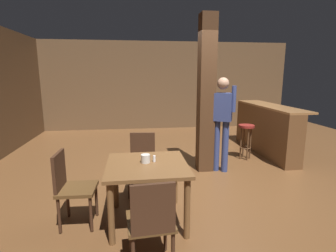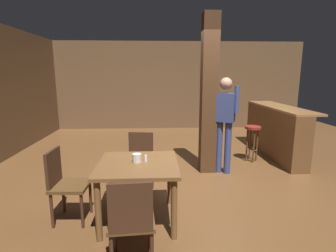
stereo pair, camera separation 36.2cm
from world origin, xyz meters
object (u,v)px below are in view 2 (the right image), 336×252
bar_counter (274,130)px  bar_stool_near (252,135)px  chair_north (140,159)px  salt_shaker (146,158)px  chair_west (64,181)px  standing_person (224,119)px  dining_table (138,173)px  chair_south (131,219)px  napkin_cup (137,158)px

bar_counter → bar_stool_near: bar_counter is taller
chair_north → salt_shaker: size_ratio=11.57×
chair_west → standing_person: standing_person is taller
chair_north → salt_shaker: chair_north is taller
salt_shaker → bar_stool_near: bearing=44.6°
dining_table → chair_west: size_ratio=1.06×
bar_counter → bar_stool_near: (-0.63, -0.40, -0.01)m
dining_table → bar_counter: (2.83, 2.53, -0.06)m
chair_south → chair_west: bearing=135.1°
chair_west → bar_stool_near: (3.09, 2.09, 0.04)m
chair_south → standing_person: standing_person is taller
dining_table → standing_person: size_ratio=0.55×
dining_table → chair_west: 0.90m
chair_south → standing_person: (1.45, 2.37, 0.50)m
salt_shaker → bar_stool_near: salt_shaker is taller
dining_table → bar_stool_near: 3.06m
salt_shaker → chair_west: bearing=-178.9°
dining_table → chair_south: size_ratio=1.06×
standing_person → bar_stool_near: 1.08m
dining_table → napkin_cup: 0.18m
napkin_cup → salt_shaker: bearing=8.7°
chair_north → standing_person: size_ratio=0.52×
chair_south → chair_north: bearing=90.6°
dining_table → chair_south: (-0.01, -0.84, -0.11)m
chair_south → bar_stool_near: (2.21, 2.97, 0.04)m
chair_west → bar_counter: bar_counter is taller
salt_shaker → bar_stool_near: 2.96m
dining_table → bar_counter: bearing=41.9°
napkin_cup → standing_person: standing_person is taller
chair_south → salt_shaker: 0.94m
napkin_cup → bar_counter: size_ratio=0.05×
chair_north → bar_counter: (2.86, 1.70, 0.05)m
chair_west → chair_south: 1.25m
chair_north → chair_west: size_ratio=1.00×
standing_person → bar_counter: standing_person is taller
chair_west → bar_counter: size_ratio=0.38×
chair_north → chair_south: bearing=-89.4°
standing_person → bar_stool_near: bearing=38.7°
dining_table → chair_north: 0.84m
salt_shaker → standing_person: bearing=47.5°
dining_table → bar_stool_near: size_ratio=1.29×
bar_stool_near → napkin_cup: bearing=-136.5°
chair_north → salt_shaker: bearing=-81.3°
chair_north → chair_west: same height
chair_north → standing_person: bearing=25.2°
chair_west → bar_stool_near: 3.73m
napkin_cup → bar_stool_near: bearing=43.5°
chair_south → bar_counter: bearing=49.9°
napkin_cup → salt_shaker: 0.11m
chair_west → napkin_cup: 0.92m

